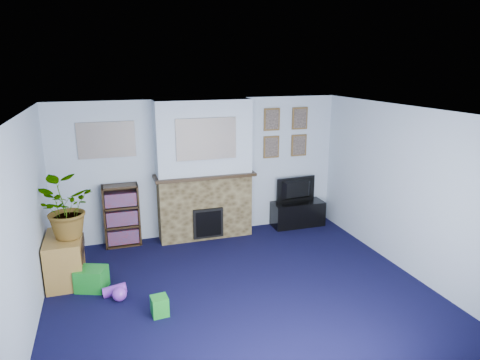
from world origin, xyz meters
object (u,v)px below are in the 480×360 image
object	(u,v)px
tv_stand	(298,214)
sideboard	(65,257)
bookshelf	(122,217)
television	(298,190)

from	to	relation	value
tv_stand	sideboard	world-z (taller)	sideboard
tv_stand	bookshelf	distance (m)	3.20
sideboard	tv_stand	bearing A→B (deg)	13.28
tv_stand	sideboard	distance (m)	4.13
tv_stand	television	size ratio (longest dim) A/B	1.23
tv_stand	sideboard	xyz separation A→B (m)	(-4.02, -0.95, 0.12)
tv_stand	bookshelf	world-z (taller)	bookshelf
bookshelf	sideboard	bearing A→B (deg)	-129.11
tv_stand	bookshelf	xyz separation A→B (m)	(-3.19, 0.08, 0.28)
bookshelf	sideboard	size ratio (longest dim) A/B	1.24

